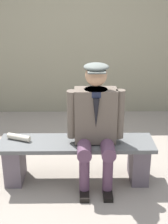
% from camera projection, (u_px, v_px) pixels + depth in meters
% --- Properties ---
extents(ground_plane, '(30.00, 30.00, 0.00)m').
position_uv_depth(ground_plane, '(77.00, 179.00, 3.66)').
color(ground_plane, gray).
extents(bench, '(1.71, 0.44, 0.48)m').
position_uv_depth(bench, '(77.00, 156.00, 3.55)').
color(bench, '#555757').
rests_on(bench, ground).
extents(seated_man, '(0.62, 0.58, 1.36)m').
position_uv_depth(seated_man, '(96.00, 121.00, 3.34)').
color(seated_man, brown).
rests_on(seated_man, ground).
extents(rolled_magazine, '(0.28, 0.16, 0.07)m').
position_uv_depth(rolled_magazine, '(19.00, 137.00, 3.51)').
color(rolled_magazine, beige).
rests_on(rolled_magazine, bench).
extents(stadium_wall, '(12.00, 0.24, 2.13)m').
position_uv_depth(stadium_wall, '(78.00, 51.00, 5.44)').
color(stadium_wall, gray).
rests_on(stadium_wall, ground).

